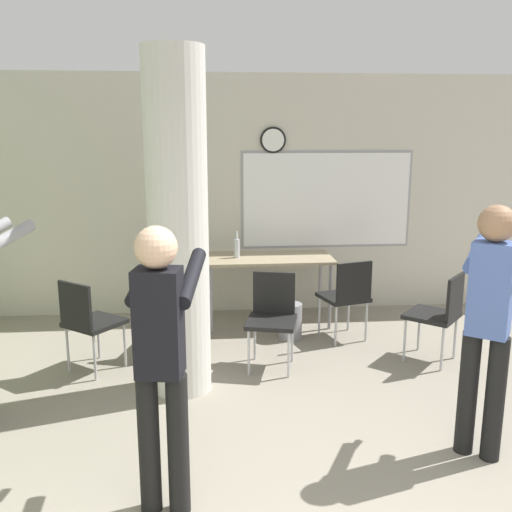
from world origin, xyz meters
The scene contains 12 objects.
wall_back centered at (0.02, 5.06, 1.40)m, with size 8.00×0.15×2.80m.
support_pillar centered at (-0.81, 2.90, 1.40)m, with size 0.50×0.50×2.80m.
folding_table centered at (0.11, 4.52, 0.71)m, with size 1.43×0.68×0.77m.
bottle_on_table centered at (-0.24, 4.51, 0.89)m, with size 0.06×0.06×0.29m.
waste_bin centered at (0.29, 4.01, 0.19)m, with size 0.25×0.25×0.38m.
chair_table_left centered at (-0.89, 3.75, 0.51)m, with size 0.54×0.54×0.87m.
chair_near_pillar centered at (-1.65, 3.31, 0.51)m, with size 0.62×0.62×0.87m.
chair_table_front centered at (0.02, 3.31, 0.51)m, with size 0.53×0.53×0.87m.
chair_mid_room centered at (1.59, 3.24, 0.51)m, with size 0.62×0.62×0.87m.
chair_table_right centered at (0.86, 3.88, 0.51)m, with size 0.55×0.55×0.87m.
person_playing_side centered at (1.25, 1.70, 1.01)m, with size 0.62×0.70×1.72m.
person_playing_front centered at (-0.84, 1.31, 0.99)m, with size 0.45×0.68×1.69m.
Camera 1 is at (-0.58, -1.69, 2.18)m, focal length 40.00 mm.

